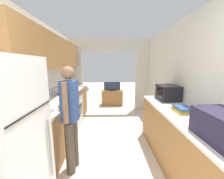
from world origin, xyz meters
TOP-DOWN VIEW (x-y plane):
  - wall_left at (-1.35, 2.01)m, footprint 0.38×6.75m
  - wall_right at (1.42, 1.58)m, footprint 0.06×6.75m
  - wall_far_with_doorway at (0.00, 4.38)m, footprint 3.18×0.06m
  - counter_left at (-1.09, 2.56)m, footprint 0.62×3.23m
  - counter_right at (1.09, 1.39)m, footprint 0.62×2.42m
  - range_oven at (-1.08, 2.95)m, footprint 0.66×0.73m
  - person at (-0.60, 1.45)m, footprint 0.52×0.40m
  - microwave at (1.19, 2.24)m, footprint 0.38×0.48m
  - book_stack at (1.09, 1.47)m, footprint 0.24×0.30m
  - tv_cabinet at (0.12, 4.93)m, footprint 0.83×0.42m
  - television at (0.12, 4.89)m, footprint 0.64×0.16m
  - knife at (-1.05, 3.55)m, footprint 0.08×0.30m

SIDE VIEW (x-z plane):
  - tv_cabinet at x=0.12m, z-range 0.00..0.60m
  - counter_right at x=1.09m, z-range 0.00..0.91m
  - counter_left at x=-1.09m, z-range 0.00..0.91m
  - range_oven at x=-1.08m, z-range -0.06..0.99m
  - television at x=0.12m, z-range 0.60..0.93m
  - person at x=-0.60m, z-range 0.06..1.66m
  - knife at x=-1.05m, z-range 0.91..0.93m
  - book_stack at x=1.09m, z-range 0.91..1.00m
  - microwave at x=1.19m, z-range 0.91..1.21m
  - wall_right at x=1.42m, z-range 0.00..2.50m
  - wall_far_with_doorway at x=0.00m, z-range 0.21..2.71m
  - wall_left at x=-1.35m, z-range 0.26..2.76m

